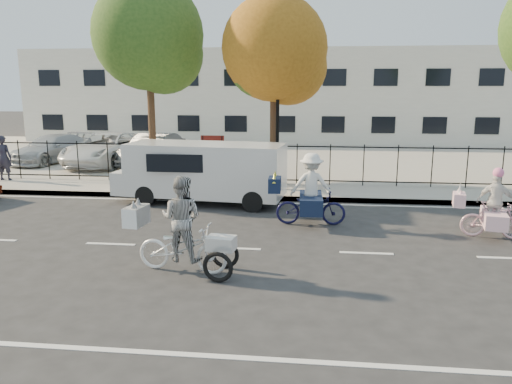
# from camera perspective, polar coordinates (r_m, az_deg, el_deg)

# --- Properties ---
(ground) EXTENTS (120.00, 120.00, 0.00)m
(ground) POSITION_cam_1_polar(r_m,az_deg,el_deg) (11.65, -2.42, -6.49)
(ground) COLOR #333334
(road_markings) EXTENTS (60.00, 9.52, 0.01)m
(road_markings) POSITION_cam_1_polar(r_m,az_deg,el_deg) (11.65, -2.42, -6.46)
(road_markings) COLOR silver
(road_markings) RESTS_ON ground
(curb) EXTENTS (60.00, 0.10, 0.15)m
(curb) POSITION_cam_1_polar(r_m,az_deg,el_deg) (16.46, 0.24, -0.69)
(curb) COLOR #A8A399
(curb) RESTS_ON ground
(sidewalk) EXTENTS (60.00, 2.20, 0.15)m
(sidewalk) POSITION_cam_1_polar(r_m,az_deg,el_deg) (17.48, 0.61, 0.06)
(sidewalk) COLOR #A8A399
(sidewalk) RESTS_ON ground
(parking_lot) EXTENTS (60.00, 15.60, 0.15)m
(parking_lot) POSITION_cam_1_polar(r_m,az_deg,el_deg) (26.22, 2.56, 4.07)
(parking_lot) COLOR #A8A399
(parking_lot) RESTS_ON ground
(iron_fence) EXTENTS (58.00, 0.06, 1.50)m
(iron_fence) POSITION_cam_1_polar(r_m,az_deg,el_deg) (18.41, 0.96, 3.28)
(iron_fence) COLOR black
(iron_fence) RESTS_ON sidewalk
(building) EXTENTS (34.00, 10.00, 6.00)m
(building) POSITION_cam_1_polar(r_m,az_deg,el_deg) (35.96, 3.69, 10.88)
(building) COLOR silver
(building) RESTS_ON ground
(lamppost) EXTENTS (0.36, 0.36, 4.33)m
(lamppost) POSITION_cam_1_polar(r_m,az_deg,el_deg) (17.77, 2.49, 10.12)
(lamppost) COLOR black
(lamppost) RESTS_ON sidewalk
(street_sign) EXTENTS (0.85, 0.06, 1.80)m
(street_sign) POSITION_cam_1_polar(r_m,az_deg,el_deg) (18.21, -4.98, 4.78)
(street_sign) COLOR black
(street_sign) RESTS_ON sidewalk
(zebra_trike) EXTENTS (2.32, 1.06, 1.98)m
(zebra_trike) POSITION_cam_1_polar(r_m,az_deg,el_deg) (10.15, -8.42, -4.91)
(zebra_trike) COLOR white
(zebra_trike) RESTS_ON ground
(unicorn_bike) EXTENTS (1.79, 1.28, 1.77)m
(unicorn_bike) POSITION_cam_1_polar(r_m,az_deg,el_deg) (13.57, 25.46, -2.12)
(unicorn_bike) COLOR #F4BAC6
(unicorn_bike) RESTS_ON ground
(bull_bike) EXTENTS (2.10, 1.43, 1.96)m
(bull_bike) POSITION_cam_1_polar(r_m,az_deg,el_deg) (13.52, 6.17, -0.49)
(bull_bike) COLOR #0F0F34
(bull_bike) RESTS_ON ground
(white_van) EXTENTS (5.58, 2.39, 1.92)m
(white_van) POSITION_cam_1_polar(r_m,az_deg,el_deg) (16.01, -6.08, 2.47)
(white_van) COLOR white
(white_van) RESTS_ON ground
(pedestrian) EXTENTS (0.64, 0.44, 1.72)m
(pedestrian) POSITION_cam_1_polar(r_m,az_deg,el_deg) (21.39, -26.90, 3.51)
(pedestrian) COLOR black
(pedestrian) RESTS_ON sidewalk
(lot_car_a) EXTENTS (2.90, 4.77, 1.29)m
(lot_car_a) POSITION_cam_1_polar(r_m,az_deg,el_deg) (25.58, -22.27, 4.62)
(lot_car_a) COLOR #B3B8BC
(lot_car_a) RESTS_ON parking_lot
(lot_car_b) EXTENTS (3.22, 5.58, 1.46)m
(lot_car_b) POSITION_cam_1_polar(r_m,az_deg,el_deg) (23.89, -16.51, 4.76)
(lot_car_b) COLOR white
(lot_car_b) RESTS_ON parking_lot
(lot_car_c) EXTENTS (2.05, 4.49, 1.43)m
(lot_car_c) POSITION_cam_1_polar(r_m,az_deg,el_deg) (23.25, -11.68, 4.77)
(lot_car_c) COLOR #4B4E52
(lot_car_c) RESTS_ON parking_lot
(tree_west) EXTENTS (4.22, 4.22, 7.73)m
(tree_west) POSITION_cam_1_polar(r_m,az_deg,el_deg) (20.19, -11.76, 16.65)
(tree_west) COLOR #442D1D
(tree_west) RESTS_ON ground
(tree_mid) EXTENTS (3.76, 3.76, 6.88)m
(tree_mid) POSITION_cam_1_polar(r_m,az_deg,el_deg) (18.35, 2.57, 15.51)
(tree_mid) COLOR #442D1D
(tree_mid) RESTS_ON ground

